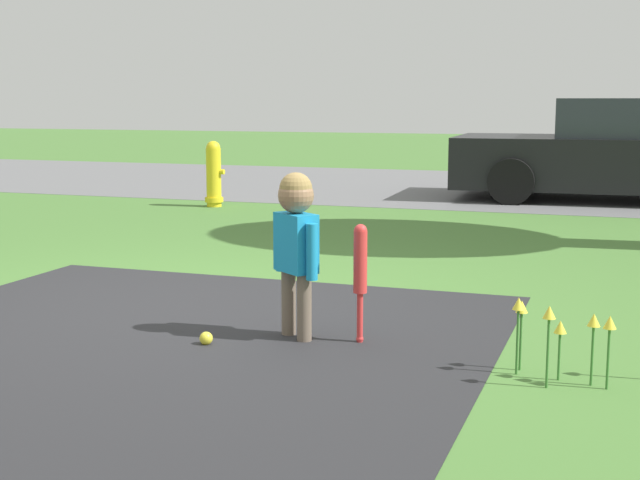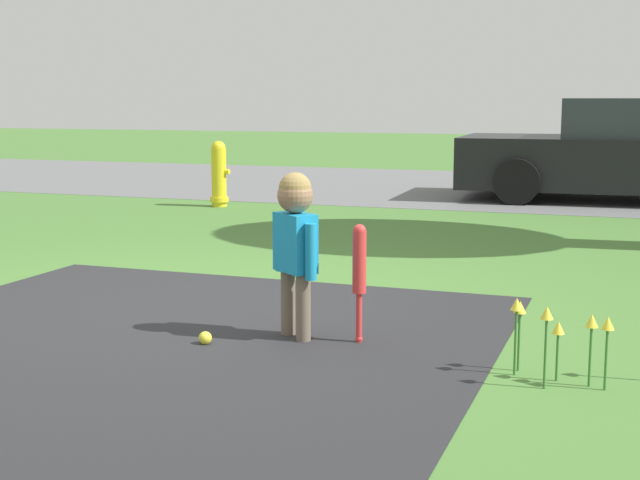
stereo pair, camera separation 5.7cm
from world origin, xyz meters
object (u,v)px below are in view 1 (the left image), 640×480
at_px(child, 296,232).
at_px(parked_car, 623,153).
at_px(fire_hydrant, 214,175).
at_px(sports_ball, 206,338).
at_px(baseball_bat, 360,266).

relative_size(child, parked_car, 0.22).
height_order(fire_hydrant, parked_car, parked_car).
relative_size(sports_ball, parked_car, 0.02).
distance_m(sports_ball, fire_hydrant, 6.42).
height_order(child, fire_hydrant, child).
bearing_deg(sports_ball, child, 35.52).
height_order(baseball_bat, sports_ball, baseball_bat).
xyz_separation_m(child, parked_car, (1.62, 7.92, 0.03)).
bearing_deg(sports_ball, baseball_bat, 22.48).
bearing_deg(sports_ball, fire_hydrant, 115.57).
bearing_deg(baseball_bat, parked_car, 80.97).
xyz_separation_m(child, fire_hydrant, (-3.18, 5.49, -0.20)).
xyz_separation_m(sports_ball, fire_hydrant, (-2.77, 5.78, 0.36)).
distance_m(sports_ball, parked_car, 8.48).
distance_m(child, fire_hydrant, 6.34).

